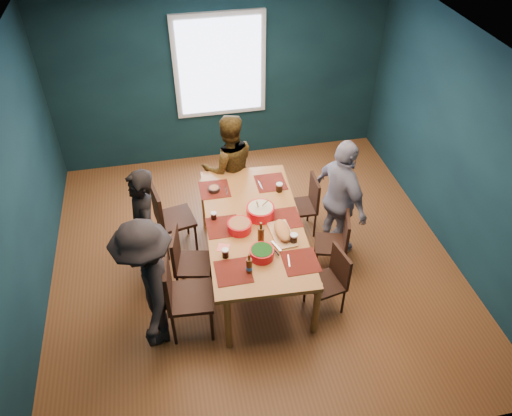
{
  "coord_description": "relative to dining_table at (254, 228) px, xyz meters",
  "views": [
    {
      "loc": [
        -0.87,
        -4.38,
        4.61
      ],
      "look_at": [
        -0.01,
        -0.18,
        1.03
      ],
      "focal_mm": 35.0,
      "sensor_mm": 36.0,
      "label": 1
    }
  ],
  "objects": [
    {
      "name": "room",
      "position": [
        0.03,
        0.46,
        0.62
      ],
      "size": [
        5.01,
        5.01,
        2.71
      ],
      "color": "brown",
      "rests_on": "ground"
    },
    {
      "name": "dining_table",
      "position": [
        0.0,
        0.0,
        0.0
      ],
      "size": [
        1.2,
        2.22,
        0.82
      ],
      "rotation": [
        0.0,
        0.0,
        -0.05
      ],
      "color": "#AA6033",
      "rests_on": "floor"
    },
    {
      "name": "chair_left_far",
      "position": [
        -0.97,
        0.64,
        -0.17
      ],
      "size": [
        0.53,
        0.53,
        0.99
      ],
      "rotation": [
        0.0,
        0.0,
        0.2
      ],
      "color": "black",
      "rests_on": "floor"
    },
    {
      "name": "chair_left_mid",
      "position": [
        -0.82,
        -0.11,
        -0.22
      ],
      "size": [
        0.48,
        0.48,
        0.9
      ],
      "rotation": [
        0.0,
        0.0,
        -0.2
      ],
      "color": "black",
      "rests_on": "floor"
    },
    {
      "name": "chair_left_near",
      "position": [
        -0.92,
        -0.67,
        -0.14
      ],
      "size": [
        0.5,
        0.5,
        1.04
      ],
      "rotation": [
        0.0,
        0.0,
        -0.08
      ],
      "color": "black",
      "rests_on": "floor"
    },
    {
      "name": "chair_right_far",
      "position": [
        0.84,
        0.64,
        -0.26
      ],
      "size": [
        0.39,
        0.39,
        0.84
      ],
      "rotation": [
        0.0,
        0.0,
        -0.02
      ],
      "color": "black",
      "rests_on": "floor"
    },
    {
      "name": "chair_right_mid",
      "position": [
        1.0,
        -0.13,
        -0.26
      ],
      "size": [
        0.47,
        0.47,
        0.83
      ],
      "rotation": [
        0.0,
        0.0,
        -0.29
      ],
      "color": "black",
      "rests_on": "floor"
    },
    {
      "name": "chair_right_near",
      "position": [
        0.75,
        -0.68,
        -0.27
      ],
      "size": [
        0.44,
        0.44,
        0.82
      ],
      "rotation": [
        0.0,
        0.0,
        0.2
      ],
      "color": "black",
      "rests_on": "floor"
    },
    {
      "name": "person_far_left",
      "position": [
        -1.23,
        0.15,
        0.05
      ],
      "size": [
        0.48,
        0.64,
        1.58
      ],
      "primitive_type": "imported",
      "rotation": [
        0.0,
        0.0,
        4.89
      ],
      "color": "black",
      "rests_on": "floor"
    },
    {
      "name": "person_back",
      "position": [
        -0.09,
        1.22,
        0.02
      ],
      "size": [
        0.78,
        0.62,
        1.53
      ],
      "primitive_type": "imported",
      "rotation": [
        0.0,
        0.0,
        3.2
      ],
      "color": "black",
      "rests_on": "floor"
    },
    {
      "name": "person_right",
      "position": [
        1.12,
        0.22,
        0.06
      ],
      "size": [
        0.64,
        1.02,
        1.62
      ],
      "primitive_type": "imported",
      "rotation": [
        0.0,
        0.0,
        1.85
      ],
      "color": "silver",
      "rests_on": "floor"
    },
    {
      "name": "person_near_left",
      "position": [
        -1.22,
        -0.7,
        0.06
      ],
      "size": [
        0.63,
        1.05,
        1.6
      ],
      "primitive_type": "imported",
      "rotation": [
        0.0,
        0.0,
        4.74
      ],
      "color": "black",
      "rests_on": "floor"
    },
    {
      "name": "bowl_salad",
      "position": [
        -0.18,
        -0.09,
        0.14
      ],
      "size": [
        0.27,
        0.27,
        0.11
      ],
      "color": "red",
      "rests_on": "dining_table"
    },
    {
      "name": "bowl_dumpling",
      "position": [
        0.1,
        0.1,
        0.15
      ],
      "size": [
        0.33,
        0.33,
        0.3
      ],
      "color": "red",
      "rests_on": "dining_table"
    },
    {
      "name": "bowl_herbs",
      "position": [
        -0.03,
        -0.55,
        0.14
      ],
      "size": [
        0.26,
        0.26,
        0.11
      ],
      "color": "red",
      "rests_on": "dining_table"
    },
    {
      "name": "cutting_board",
      "position": [
        0.26,
        -0.27,
        0.13
      ],
      "size": [
        0.29,
        0.56,
        0.12
      ],
      "rotation": [
        0.0,
        0.0,
        0.07
      ],
      "color": "tan",
      "rests_on": "dining_table"
    },
    {
      "name": "small_bowl",
      "position": [
        -0.36,
        0.68,
        0.11
      ],
      "size": [
        0.14,
        0.14,
        0.06
      ],
      "color": "black",
      "rests_on": "dining_table"
    },
    {
      "name": "beer_bottle_a",
      "position": [
        -0.2,
        -0.74,
        0.17
      ],
      "size": [
        0.07,
        0.07,
        0.25
      ],
      "color": "#41210B",
      "rests_on": "dining_table"
    },
    {
      "name": "beer_bottle_b",
      "position": [
        0.01,
        -0.32,
        0.19
      ],
      "size": [
        0.07,
        0.07,
        0.28
      ],
      "color": "#41210B",
      "rests_on": "dining_table"
    },
    {
      "name": "cola_glass_a",
      "position": [
        -0.4,
        -0.47,
        0.14
      ],
      "size": [
        0.08,
        0.08,
        0.11
      ],
      "color": "black",
      "rests_on": "dining_table"
    },
    {
      "name": "cola_glass_b",
      "position": [
        0.36,
        -0.4,
        0.14
      ],
      "size": [
        0.08,
        0.08,
        0.12
      ],
      "color": "black",
      "rests_on": "dining_table"
    },
    {
      "name": "cola_glass_c",
      "position": [
        0.42,
        0.51,
        0.14
      ],
      "size": [
        0.08,
        0.08,
        0.11
      ],
      "color": "black",
      "rests_on": "dining_table"
    },
    {
      "name": "cola_glass_d",
      "position": [
        -0.44,
        0.15,
        0.13
      ],
      "size": [
        0.07,
        0.07,
        0.1
      ],
      "color": "black",
      "rests_on": "dining_table"
    },
    {
      "name": "napkin_a",
      "position": [
        0.31,
        0.08,
        0.08
      ],
      "size": [
        0.2,
        0.2,
        0.0
      ],
      "primitive_type": "cube",
      "rotation": [
        0.0,
        0.0,
        0.59
      ],
      "color": "#FF736B",
      "rests_on": "dining_table"
    },
    {
      "name": "napkin_b",
      "position": [
        -0.4,
        -0.33,
        0.08
      ],
      "size": [
        0.16,
        0.16,
        0.0
      ],
      "primitive_type": "cube",
      "rotation": [
        0.0,
        0.0,
        -0.36
      ],
      "color": "#FF736B",
      "rests_on": "dining_table"
    },
    {
      "name": "napkin_c",
      "position": [
        0.31,
        -0.74,
        0.08
      ],
      "size": [
        0.15,
        0.15,
        0.0
      ],
      "primitive_type": "cube",
      "rotation": [
        0.0,
        0.0,
        -0.04
      ],
      "color": "#FF736B",
      "rests_on": "dining_table"
    }
  ]
}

